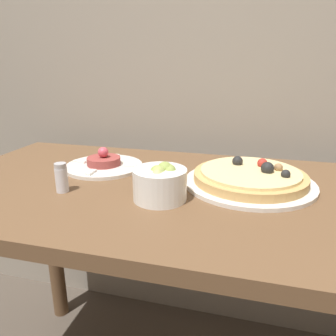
{
  "coord_description": "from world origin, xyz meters",
  "views": [
    {
      "loc": [
        0.14,
        -0.42,
        1.05
      ],
      "look_at": [
        -0.07,
        0.36,
        0.79
      ],
      "focal_mm": 35.0,
      "sensor_mm": 36.0,
      "label": 1
    }
  ],
  "objects": [
    {
      "name": "salt_shaker",
      "position": [
        -0.3,
        0.23,
        0.79
      ],
      "size": [
        0.03,
        0.03,
        0.07
      ],
      "color": "silver",
      "rests_on": "dining_table"
    },
    {
      "name": "tartare_plate",
      "position": [
        -0.29,
        0.43,
        0.76
      ],
      "size": [
        0.23,
        0.23,
        0.06
      ],
      "color": "silver",
      "rests_on": "dining_table"
    },
    {
      "name": "pizza_plate",
      "position": [
        0.14,
        0.4,
        0.77
      ],
      "size": [
        0.33,
        0.33,
        0.07
      ],
      "color": "silver",
      "rests_on": "dining_table"
    },
    {
      "name": "dining_table",
      "position": [
        0.0,
        0.33,
        0.64
      ],
      "size": [
        1.36,
        0.66,
        0.75
      ],
      "color": "brown",
      "rests_on": "ground_plane"
    },
    {
      "name": "small_bowl",
      "position": [
        -0.06,
        0.25,
        0.79
      ],
      "size": [
        0.12,
        0.12,
        0.09
      ],
      "color": "white",
      "rests_on": "dining_table"
    }
  ]
}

